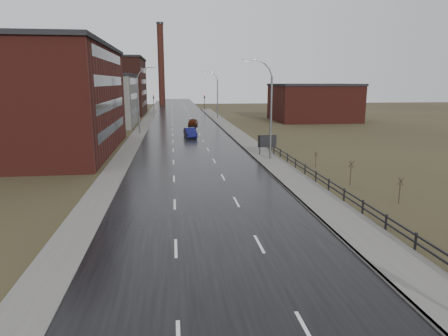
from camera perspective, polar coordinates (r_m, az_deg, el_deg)
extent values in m
cube|color=black|center=(68.94, -5.41, 4.77)|extent=(14.00, 300.00, 0.06)
cube|color=#595651|center=(45.53, 6.63, 1.00)|extent=(3.20, 180.00, 0.18)
cube|color=slate|center=(45.19, 4.76, 0.95)|extent=(0.16, 180.00, 0.18)
cube|color=#595651|center=(69.15, -12.24, 4.60)|extent=(2.40, 260.00, 0.12)
cube|color=#471914|center=(56.56, -26.98, 8.49)|extent=(22.00, 28.00, 13.00)
cube|color=black|center=(56.69, -27.66, 15.29)|extent=(22.44, 28.56, 0.50)
cube|color=black|center=(54.20, -15.58, 5.53)|extent=(0.06, 22.40, 1.20)
cube|color=black|center=(53.96, -15.76, 8.70)|extent=(0.06, 22.40, 1.20)
cube|color=black|center=(53.89, -15.95, 11.88)|extent=(0.06, 22.40, 1.20)
cube|color=black|center=(53.98, -16.14, 15.06)|extent=(0.06, 22.40, 1.20)
cube|color=slate|center=(87.83, -17.88, 9.09)|extent=(16.00, 20.00, 10.00)
cube|color=black|center=(87.76, -18.11, 12.50)|extent=(16.32, 20.40, 0.50)
cube|color=black|center=(86.87, -12.57, 8.03)|extent=(0.06, 16.00, 1.20)
cube|color=black|center=(86.72, -12.66, 10.00)|extent=(0.06, 16.00, 1.20)
cube|color=black|center=(86.68, -12.75, 11.98)|extent=(0.06, 16.00, 1.20)
cube|color=#331611|center=(118.17, -17.78, 10.95)|extent=(26.00, 24.00, 15.00)
cube|color=black|center=(118.33, -18.03, 14.70)|extent=(26.52, 24.48, 0.50)
cube|color=black|center=(116.73, -11.29, 9.07)|extent=(0.06, 19.20, 1.20)
cube|color=black|center=(116.62, -11.35, 10.54)|extent=(0.06, 19.20, 1.20)
cube|color=black|center=(116.59, -11.41, 12.02)|extent=(0.06, 19.20, 1.20)
cube|color=black|center=(116.63, -11.47, 13.49)|extent=(0.06, 19.20, 1.20)
cube|color=#471914|center=(96.16, 12.62, 9.00)|extent=(18.00, 16.00, 8.00)
cube|color=black|center=(96.03, 12.74, 11.53)|extent=(18.36, 16.32, 0.50)
cylinder|color=#331611|center=(158.49, -8.97, 14.26)|extent=(2.40, 2.40, 30.00)
cylinder|color=black|center=(159.82, -9.16, 19.74)|extent=(2.70, 2.70, 0.80)
cylinder|color=slate|center=(45.88, 6.72, 6.96)|extent=(0.24, 0.24, 9.50)
cylinder|color=slate|center=(45.67, 6.67, 13.42)|extent=(0.51, 0.14, 0.98)
cylinder|color=slate|center=(45.58, 6.09, 14.33)|extent=(0.81, 0.14, 0.81)
cylinder|color=slate|center=(45.44, 5.20, 14.96)|extent=(0.98, 0.14, 0.51)
cylinder|color=slate|center=(45.28, 4.13, 15.20)|extent=(1.01, 0.14, 0.14)
cube|color=slate|center=(45.15, 3.24, 15.15)|extent=(0.70, 0.28, 0.18)
cube|color=silver|center=(45.14, 3.24, 15.03)|extent=(0.50, 0.20, 0.04)
cylinder|color=slate|center=(70.68, -12.11, 8.58)|extent=(0.24, 0.24, 9.50)
cylinder|color=slate|center=(70.56, -12.16, 12.77)|extent=(0.51, 0.14, 0.98)
cylinder|color=slate|center=(70.53, -11.79, 13.36)|extent=(0.81, 0.14, 0.81)
cylinder|color=slate|center=(70.50, -11.22, 13.77)|extent=(0.98, 0.14, 0.51)
cylinder|color=slate|center=(70.46, -10.52, 13.94)|extent=(1.01, 0.14, 0.14)
cube|color=slate|center=(70.43, -9.94, 13.92)|extent=(0.70, 0.28, 0.18)
cube|color=silver|center=(70.42, -9.94, 13.84)|extent=(0.50, 0.20, 0.04)
cylinder|color=slate|center=(99.04, -0.93, 9.80)|extent=(0.24, 0.24, 9.50)
cylinder|color=slate|center=(98.94, -1.04, 12.78)|extent=(0.51, 0.14, 0.98)
cylinder|color=slate|center=(98.90, -1.33, 13.20)|extent=(0.81, 0.14, 0.81)
cylinder|color=slate|center=(98.84, -1.75, 13.47)|extent=(0.98, 0.14, 0.51)
cylinder|color=slate|center=(98.76, -2.25, 13.57)|extent=(1.01, 0.14, 0.14)
cube|color=slate|center=(98.70, -2.66, 13.53)|extent=(0.70, 0.28, 0.18)
cube|color=silver|center=(98.70, -2.66, 13.48)|extent=(0.50, 0.20, 0.04)
cube|color=black|center=(23.74, 25.68, -9.56)|extent=(0.10, 0.10, 1.10)
cube|color=black|center=(26.13, 22.12, -7.29)|extent=(0.10, 0.10, 1.10)
cube|color=black|center=(28.63, 19.21, -5.38)|extent=(0.10, 0.10, 1.10)
cube|color=black|center=(31.22, 16.78, -3.78)|extent=(0.10, 0.10, 1.10)
cube|color=black|center=(33.88, 14.73, -2.42)|extent=(0.10, 0.10, 1.10)
cube|color=black|center=(36.59, 12.99, -1.26)|extent=(0.10, 0.10, 1.10)
cube|color=black|center=(39.34, 11.49, -0.26)|extent=(0.10, 0.10, 1.10)
cube|color=black|center=(42.13, 10.19, 0.61)|extent=(0.10, 0.10, 1.10)
cube|color=black|center=(44.94, 9.05, 1.38)|extent=(0.10, 0.10, 1.10)
cube|color=black|center=(47.78, 8.05, 2.05)|extent=(0.10, 0.10, 1.10)
cube|color=black|center=(50.63, 7.16, 2.64)|extent=(0.10, 0.10, 1.10)
cube|color=black|center=(53.50, 6.36, 3.17)|extent=(0.10, 0.10, 1.10)
cube|color=black|center=(30.68, 17.20, -3.31)|extent=(0.08, 53.00, 0.10)
cube|color=black|center=(30.78, 17.15, -4.03)|extent=(0.08, 53.00, 0.10)
cylinder|color=#382D23|center=(32.34, 23.77, -3.41)|extent=(0.08, 0.08, 1.48)
cylinder|color=#382D23|center=(32.14, 23.99, -1.74)|extent=(0.04, 0.51, 0.59)
cylinder|color=#382D23|center=(32.16, 23.90, -1.73)|extent=(0.48, 0.19, 0.60)
cylinder|color=#382D23|center=(32.12, 23.83, -1.74)|extent=(0.29, 0.43, 0.61)
cylinder|color=#382D23|center=(32.07, 23.88, -1.76)|extent=(0.29, 0.43, 0.61)
cylinder|color=#382D23|center=(32.08, 23.98, -1.77)|extent=(0.48, 0.19, 0.60)
cylinder|color=#382D23|center=(36.51, 17.63, -1.12)|extent=(0.08, 0.08, 1.63)
cylinder|color=#382D23|center=(36.31, 17.81, 0.51)|extent=(0.04, 0.55, 0.65)
cylinder|color=#382D23|center=(36.34, 17.73, 0.52)|extent=(0.53, 0.21, 0.66)
cylinder|color=#382D23|center=(36.30, 17.66, 0.52)|extent=(0.32, 0.47, 0.66)
cylinder|color=#382D23|center=(36.25, 17.70, 0.50)|extent=(0.32, 0.47, 0.66)
cylinder|color=#382D23|center=(36.25, 17.79, 0.49)|extent=(0.53, 0.21, 0.66)
cylinder|color=#382D23|center=(43.30, 12.96, 0.89)|extent=(0.08, 0.08, 1.22)
cylinder|color=#382D23|center=(43.18, 13.08, 1.92)|extent=(0.04, 0.42, 0.49)
cylinder|color=#382D23|center=(43.21, 13.01, 1.93)|extent=(0.40, 0.17, 0.50)
cylinder|color=#382D23|center=(43.17, 12.95, 1.92)|extent=(0.25, 0.36, 0.50)
cylinder|color=#382D23|center=(43.12, 12.98, 1.91)|extent=(0.25, 0.36, 0.50)
cylinder|color=#382D23|center=(43.12, 13.06, 1.90)|extent=(0.40, 0.17, 0.50)
cube|color=black|center=(49.01, 5.14, 2.79)|extent=(0.10, 0.10, 1.80)
cube|color=black|center=(49.42, 7.13, 2.82)|extent=(0.10, 0.10, 1.80)
cube|color=silver|center=(49.02, 6.18, 3.84)|extent=(2.20, 0.08, 1.41)
cube|color=black|center=(48.97, 6.19, 3.83)|extent=(2.30, 0.04, 1.51)
cylinder|color=black|center=(128.61, -10.02, 9.21)|extent=(0.16, 0.16, 5.20)
imported|color=black|center=(128.52, -10.06, 10.17)|extent=(0.58, 2.73, 1.10)
sphere|color=#FF190C|center=(128.36, -10.07, 10.30)|extent=(0.18, 0.18, 0.18)
cylinder|color=black|center=(128.90, -2.81, 9.38)|extent=(0.16, 0.16, 5.20)
imported|color=black|center=(128.81, -2.82, 10.34)|extent=(0.58, 2.73, 1.10)
sphere|color=#FF190C|center=(128.65, -2.81, 10.47)|extent=(0.18, 0.18, 0.18)
imported|color=#0E0F46|center=(64.93, -4.84, 4.99)|extent=(2.14, 4.86, 1.55)
imported|color=#45190B|center=(82.77, -4.47, 6.54)|extent=(2.36, 4.74, 1.55)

